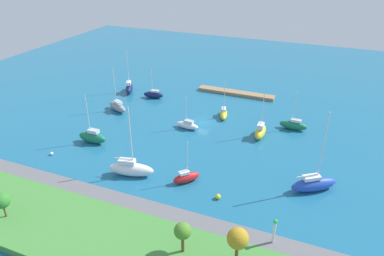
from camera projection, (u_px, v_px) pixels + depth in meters
water at (203, 122)px, 80.67m from camera, size 160.00×160.00×0.00m
pier_dock at (236, 93)px, 94.98m from camera, size 20.04×2.59×0.82m
breakwater at (128, 204)px, 54.67m from camera, size 62.67×2.87×1.08m
shoreline_park at (99, 237)px, 48.58m from camera, size 53.27×13.24×1.08m
harbor_beacon at (274, 229)px, 46.00m from camera, size 0.56×0.56×3.73m
park_tree_midwest at (183, 231)px, 44.15m from camera, size 2.17×2.17×4.40m
park_tree_west at (238, 239)px, 42.50m from camera, size 2.62×2.62×5.00m
park_tree_center at (2, 201)px, 50.13m from camera, size 2.24×2.24×3.86m
sailboat_yellow_by_breakwater at (224, 113)px, 82.53m from camera, size 3.12×5.58×8.85m
sailboat_white_center_basin at (187, 125)px, 77.46m from camera, size 5.33×2.09×7.52m
sailboat_navy_west_end at (153, 94)px, 92.64m from camera, size 5.35×2.46×8.14m
sailboat_green_lone_south at (92, 137)px, 71.80m from camera, size 6.00×2.11×10.19m
sailboat_gray_along_channel at (117, 106)px, 85.47m from camera, size 6.47×4.39×10.68m
sailboat_blue_off_beacon at (314, 184)px, 57.97m from camera, size 7.60×6.31×13.80m
sailboat_red_near_pier at (186, 177)px, 60.10m from camera, size 4.29×4.52×7.65m
sailboat_yellow_outer_mooring at (260, 131)px, 74.12m from camera, size 2.17×5.91×9.41m
sailboat_white_lone_north at (131, 169)px, 61.70m from camera, size 8.12×4.01×12.78m
sailboat_navy_inner_mooring at (129, 88)px, 96.01m from camera, size 4.40×6.21×10.94m
sailboat_green_mid_basin at (293, 125)px, 77.06m from camera, size 5.82×1.78×8.61m
mooring_buoy_white at (52, 154)px, 68.05m from camera, size 0.61×0.61×0.61m
mooring_buoy_yellow at (218, 197)px, 56.37m from camera, size 0.85×0.85×0.85m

